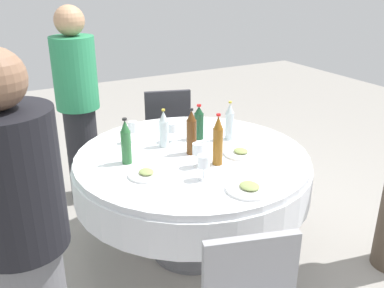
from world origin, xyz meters
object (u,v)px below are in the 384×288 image
at_px(bottle_dark_green_near, 199,123).
at_px(wine_glass_inner, 204,163).
at_px(wine_glass_east, 133,128).
at_px(plate_rear, 146,174).
at_px(bottle_brown_right, 191,133).
at_px(plate_south, 241,153).
at_px(plate_outer, 249,188).
at_px(dining_table, 192,174).
at_px(person_west, 26,254).
at_px(wine_glass_near, 172,128).
at_px(chair_near, 167,126).
at_px(bottle_clear_far, 230,122).
at_px(person_right, 78,104).
at_px(bottle_green_east, 126,142).
at_px(wine_glass_north, 198,150).
at_px(bottle_amber_inner, 218,141).
at_px(bottle_clear_west, 164,130).

relative_size(bottle_dark_green_near, wine_glass_inner, 1.70).
height_order(wine_glass_east, plate_rear, wine_glass_east).
distance_m(bottle_brown_right, plate_south, 0.34).
bearing_deg(plate_outer, dining_table, -176.12).
height_order(wine_glass_inner, plate_south, wine_glass_inner).
xyz_separation_m(wine_glass_inner, person_west, (0.40, -1.00, 0.01)).
relative_size(dining_table, bottle_dark_green_near, 6.14).
relative_size(wine_glass_near, plate_rear, 0.64).
height_order(dining_table, chair_near, chair_near).
distance_m(bottle_clear_far, person_right, 1.28).
bearing_deg(dining_table, wine_glass_east, -144.55).
xyz_separation_m(bottle_clear_far, chair_near, (-1.02, -0.01, -0.35)).
height_order(bottle_dark_green_near, plate_rear, bottle_dark_green_near).
relative_size(bottle_green_east, chair_near, 0.33).
xyz_separation_m(wine_glass_near, wine_glass_north, (0.44, -0.04, 0.01)).
bearing_deg(dining_table, plate_south, 58.94).
bearing_deg(wine_glass_near, bottle_amber_inner, 10.23).
relative_size(plate_south, chair_near, 0.25).
bearing_deg(bottle_green_east, dining_table, 80.79).
bearing_deg(bottle_dark_green_near, wine_glass_inner, -26.74).
xyz_separation_m(dining_table, bottle_green_east, (-0.07, -0.42, 0.28)).
xyz_separation_m(wine_glass_north, person_right, (-1.30, -0.38, -0.01)).
bearing_deg(person_right, bottle_amber_inner, -90.76).
height_order(bottle_brown_right, wine_glass_inner, bottle_brown_right).
height_order(bottle_dark_green_near, person_west, person_west).
height_order(bottle_amber_inner, plate_south, bottle_amber_inner).
xyz_separation_m(bottle_brown_right, wine_glass_east, (-0.36, -0.26, -0.04)).
distance_m(dining_table, wine_glass_east, 0.51).
xyz_separation_m(bottle_amber_inner, bottle_green_east, (-0.28, -0.48, -0.02)).
bearing_deg(plate_outer, bottle_brown_right, -176.15).
bearing_deg(wine_glass_near, person_right, -153.94).
distance_m(bottle_green_east, wine_glass_east, 0.34).
height_order(plate_south, plate_rear, same).
height_order(bottle_amber_inner, wine_glass_inner, bottle_amber_inner).
height_order(bottle_clear_west, wine_glass_east, bottle_clear_west).
xyz_separation_m(wine_glass_inner, wine_glass_north, (-0.16, 0.05, 0.01)).
xyz_separation_m(bottle_clear_west, person_right, (-0.91, -0.33, -0.02)).
height_order(bottle_brown_right, bottle_clear_west, bottle_brown_right).
distance_m(dining_table, wine_glass_near, 0.35).
height_order(wine_glass_east, wine_glass_north, same).
bearing_deg(bottle_dark_green_near, bottle_clear_far, 58.86).
distance_m(bottle_amber_inner, plate_south, 0.25).
bearing_deg(person_west, wine_glass_near, -81.44).
relative_size(bottle_dark_green_near, plate_rear, 1.19).
bearing_deg(bottle_clear_far, wine_glass_inner, -45.79).
xyz_separation_m(bottle_amber_inner, plate_outer, (0.37, -0.02, -0.14)).
relative_size(bottle_brown_right, plate_outer, 1.18).
bearing_deg(plate_south, plate_outer, -28.78).
relative_size(bottle_clear_far, plate_south, 1.28).
relative_size(bottle_green_east, wine_glass_inner, 1.98).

